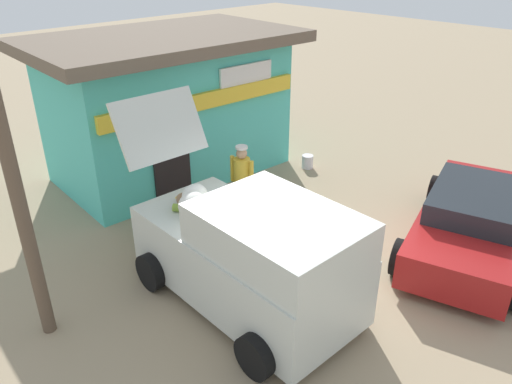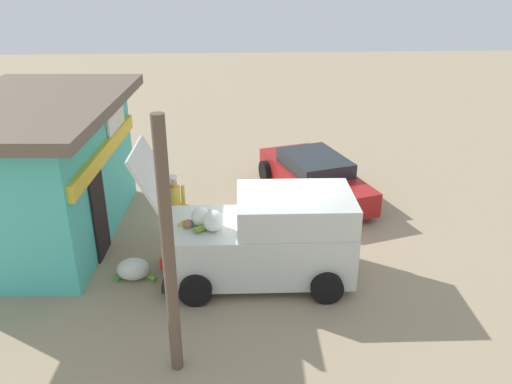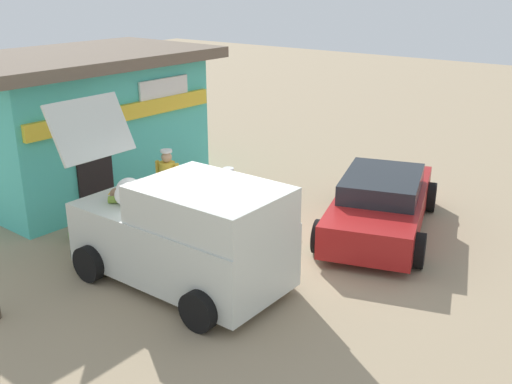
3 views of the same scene
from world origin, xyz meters
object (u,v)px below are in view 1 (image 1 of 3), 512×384
(delivery_van, at_px, (250,254))
(vendor_standing, at_px, (242,179))
(unloaded_banana_pile, at_px, (155,226))
(paint_bucket, at_px, (307,162))
(storefront_bar, at_px, (169,104))
(customer_bending, at_px, (187,215))
(parked_sedan, at_px, (471,220))

(delivery_van, bearing_deg, vendor_standing, 50.12)
(unloaded_banana_pile, xyz_separation_m, paint_bucket, (4.75, 0.04, -0.04))
(delivery_van, bearing_deg, unloaded_banana_pile, 88.65)
(storefront_bar, distance_m, customer_bending, 4.10)
(parked_sedan, height_order, unloaded_banana_pile, parked_sedan)
(customer_bending, distance_m, unloaded_banana_pile, 1.26)
(customer_bending, xyz_separation_m, paint_bucket, (4.70, 1.12, -0.71))
(storefront_bar, relative_size, paint_bucket, 18.28)
(vendor_standing, xyz_separation_m, unloaded_banana_pile, (-1.69, 0.76, -0.75))
(customer_bending, bearing_deg, delivery_van, -93.61)
(vendor_standing, height_order, unloaded_banana_pile, vendor_standing)
(delivery_van, distance_m, vendor_standing, 2.74)
(storefront_bar, bearing_deg, unloaded_banana_pile, -132.30)
(delivery_van, height_order, unloaded_banana_pile, delivery_van)
(parked_sedan, bearing_deg, paint_bucket, 82.09)
(delivery_van, xyz_separation_m, vendor_standing, (1.76, 2.10, 0.00))
(customer_bending, bearing_deg, storefront_bar, 58.58)
(parked_sedan, xyz_separation_m, paint_bucket, (0.64, 4.62, -0.43))
(storefront_bar, xyz_separation_m, parked_sedan, (1.97, -6.92, -1.17))
(parked_sedan, xyz_separation_m, unloaded_banana_pile, (-4.11, 4.58, -0.39))
(unloaded_banana_pile, height_order, paint_bucket, unloaded_banana_pile)
(paint_bucket, bearing_deg, parked_sedan, -97.91)
(vendor_standing, bearing_deg, unloaded_banana_pile, 155.66)
(parked_sedan, height_order, customer_bending, customer_bending)
(customer_bending, bearing_deg, vendor_standing, 10.61)
(storefront_bar, distance_m, parked_sedan, 7.29)
(parked_sedan, bearing_deg, vendor_standing, 122.36)
(customer_bending, distance_m, paint_bucket, 4.88)
(storefront_bar, height_order, unloaded_banana_pile, storefront_bar)
(vendor_standing, relative_size, unloaded_banana_pile, 1.77)
(storefront_bar, height_order, parked_sedan, storefront_bar)
(delivery_van, relative_size, paint_bucket, 12.74)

